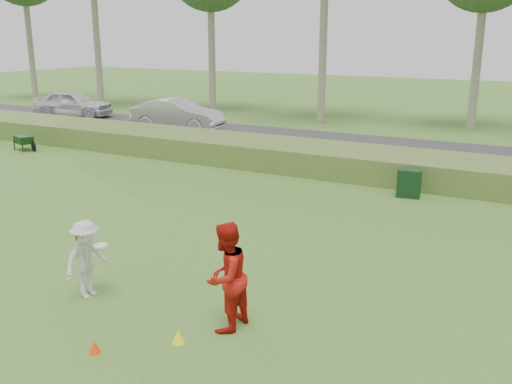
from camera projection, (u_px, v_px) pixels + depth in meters
The scene contains 11 objects.
ground at pixel (155, 309), 10.68m from camera, with size 120.00×120.00×0.00m, color #3B6C24.
reed_strip at pixel (360, 163), 20.73m from camera, with size 80.00×3.00×0.90m, color #4A6829.
park_road at pixel (396, 150), 25.08m from camera, with size 80.00×6.00×0.06m, color #2D2D2D.
player_white at pixel (86, 259), 11.01m from camera, with size 0.87×1.05×1.56m.
player_red at pixel (226, 277), 9.74m from camera, with size 0.94×0.73×1.94m, color red.
cone_orange at pixel (94, 347), 9.19m from camera, with size 0.19×0.19×0.21m, color #FF3F0D.
cone_yellow at pixel (178, 336), 9.48m from camera, with size 0.22×0.22×0.25m, color #FFFB1A.
utility_cabinet at pixel (409, 183), 17.87m from camera, with size 0.71×0.44×0.89m, color black.
wheelbarrow at pixel (24, 140), 25.04m from camera, with size 1.36×0.89×0.64m.
car_left at pixel (73, 103), 34.66m from camera, with size 1.90×4.72×1.61m, color silver.
car_mid at pixel (178, 114), 29.94m from camera, with size 1.72×4.92×1.62m, color silver.
Camera 1 is at (6.27, -7.63, 4.99)m, focal length 40.00 mm.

